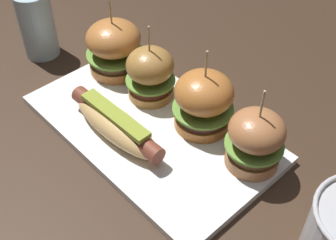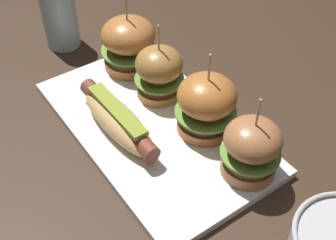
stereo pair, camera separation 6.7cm
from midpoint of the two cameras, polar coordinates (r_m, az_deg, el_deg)
name	(u,v)px [view 2 (the right image)]	position (r m, az deg, el deg)	size (l,w,h in m)	color
ground_plane	(154,129)	(0.73, 0.77, -1.36)	(3.00, 3.00, 0.00)	#382619
platter_main	(154,126)	(0.73, 0.78, -0.97)	(0.41, 0.24, 0.01)	white
hot_dog	(118,119)	(0.70, -3.77, -0.03)	(0.20, 0.06, 0.05)	#E0B069
slider_far_left	(129,43)	(0.81, -2.70, 9.76)	(0.10, 0.10, 0.14)	#BC7336
slider_center_left	(159,72)	(0.75, 1.43, 6.10)	(0.09, 0.09, 0.14)	#A87638
slider_center_right	(206,104)	(0.69, 7.75, 1.89)	(0.10, 0.10, 0.14)	#BA6E30
slider_far_right	(251,148)	(0.64, 13.66, -3.71)	(0.09, 0.09, 0.14)	#AB6B3F
water_glass	(59,16)	(0.91, -11.75, 12.94)	(0.07, 0.07, 0.13)	silver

